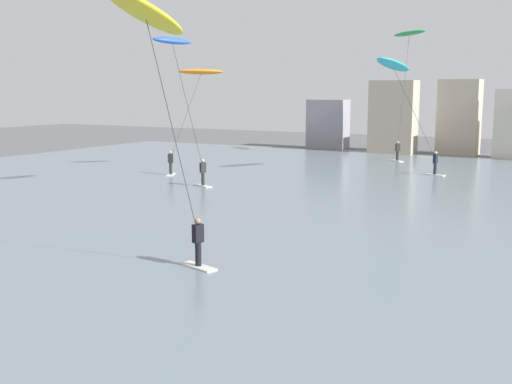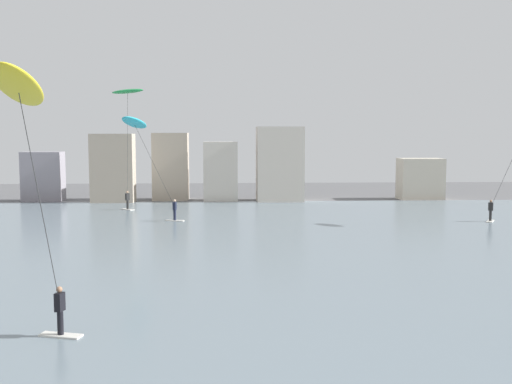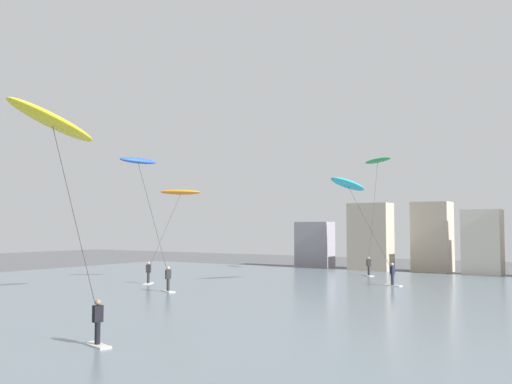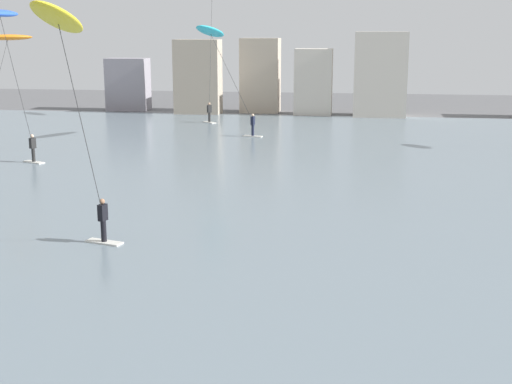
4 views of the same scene
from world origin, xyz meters
name	(u,v)px [view 2 (image 2 of 4)]	position (x,y,z in m)	size (l,w,h in m)	color
water_bay	(274,254)	(0.00, 30.26, 0.05)	(84.00, 52.00, 0.10)	slate
far_shore_buildings	(222,169)	(-3.02, 57.60, 3.18)	(42.51, 5.20, 7.41)	gray
kitesurfer_cyan	(137,129)	(-9.00, 41.26, 7.04)	(4.34, 4.17, 7.98)	silver
kitesurfer_green	(128,100)	(-11.52, 53.06, 9.80)	(3.65, 5.37, 10.71)	silver
kitesurfer_yellow	(21,103)	(-8.53, 15.11, 7.53)	(2.11, 4.14, 8.58)	silver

